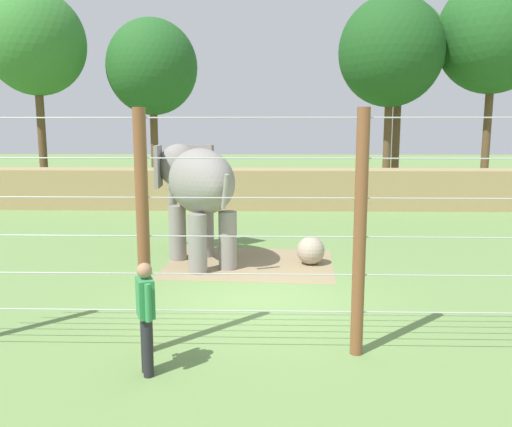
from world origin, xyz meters
name	(u,v)px	position (x,y,z in m)	size (l,w,h in m)	color
ground_plane	(261,300)	(0.00, 0.00, 0.00)	(120.00, 120.00, 0.00)	#6B8E4C
dirt_patch	(250,263)	(-0.33, 2.97, 0.00)	(4.35, 3.45, 0.01)	#937F5B
embankment_wall	(265,189)	(0.00, 12.61, 0.87)	(36.00, 1.80, 1.74)	tan
elephant	(196,185)	(-1.75, 3.16, 2.05)	(2.90, 3.81, 3.10)	gray
enrichment_ball	(311,250)	(1.26, 2.92, 0.37)	(0.74, 0.74, 0.74)	tan
cable_fence	(255,234)	(-0.05, -2.59, 1.94)	(11.31, 0.20, 3.86)	brown
zookeeper	(146,313)	(-1.60, -3.36, 0.93)	(0.37, 0.56, 1.67)	#232328
tree_far_left	(36,44)	(-12.43, 18.38, 8.02)	(5.30, 5.30, 10.84)	brown
tree_left_of_centre	(391,52)	(6.81, 19.30, 7.66)	(5.71, 5.71, 10.68)	brown
tree_behind_wall	(152,67)	(-6.56, 20.12, 6.95)	(5.16, 5.16, 9.69)	brown
tree_right_of_centre	(494,35)	(12.54, 19.82, 8.63)	(6.16, 6.16, 11.89)	brown
tree_far_right	(400,49)	(7.58, 20.48, 7.96)	(5.18, 5.18, 10.72)	brown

